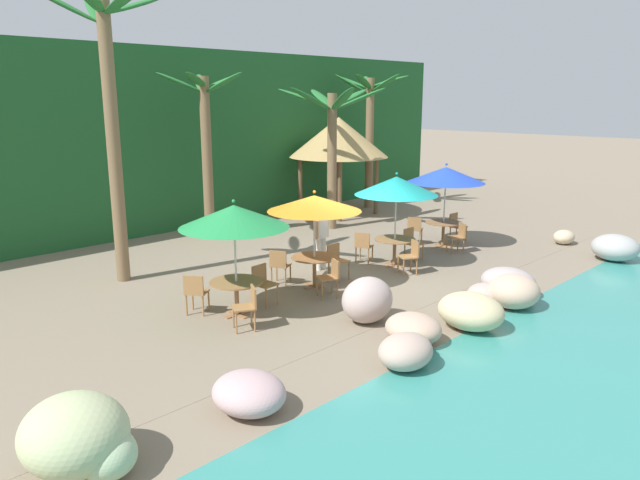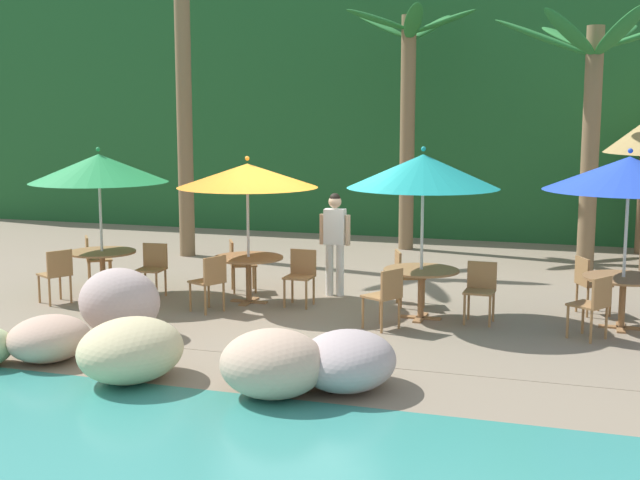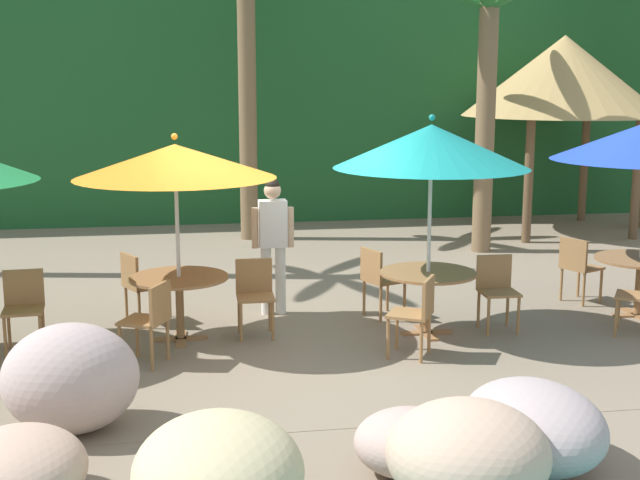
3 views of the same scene
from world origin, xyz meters
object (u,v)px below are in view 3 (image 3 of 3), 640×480
(chair_orange_left, at_px, (151,317))
(chair_teal_inland, at_px, (378,277))
(palm_tree_second, at_px, (247,49))
(chair_green_seaward, at_px, (24,304))
(dining_table_blue, at_px, (640,268))
(chair_blue_inland, at_px, (578,265))
(palm_tree_third, at_px, (487,51))
(waiter_in_white, at_px, (273,237))
(dining_table_teal, at_px, (428,282))
(chair_teal_seaward, at_px, (496,287))
(dining_table_orange, at_px, (179,287))
(chair_orange_seaward, at_px, (255,291))
(chair_teal_left, at_px, (418,311))
(umbrella_orange, at_px, (175,161))
(palapa_hut, at_px, (563,77))
(umbrella_teal, at_px, (431,146))
(chair_orange_inland, at_px, (139,283))

(chair_orange_left, height_order, chair_teal_inland, same)
(chair_teal_inland, xyz_separation_m, palm_tree_second, (-1.15, 5.47, 2.89))
(chair_green_seaward, height_order, dining_table_blue, chair_green_seaward)
(chair_orange_left, bearing_deg, chair_blue_inland, 16.50)
(palm_tree_third, distance_m, waiter_in_white, 5.64)
(dining_table_teal, height_order, chair_teal_seaward, chair_teal_seaward)
(chair_orange_left, relative_size, waiter_in_white, 0.51)
(dining_table_orange, bearing_deg, dining_table_blue, 0.81)
(chair_orange_seaward, distance_m, chair_teal_inland, 1.62)
(chair_teal_left, height_order, palm_tree_second, palm_tree_second)
(palm_tree_third, bearing_deg, waiter_in_white, -139.46)
(chair_orange_left, relative_size, palm_tree_third, 0.18)
(chair_blue_inland, height_order, waiter_in_white, waiter_in_white)
(dining_table_orange, distance_m, dining_table_blue, 5.60)
(chair_green_seaward, xyz_separation_m, chair_teal_seaward, (5.32, -0.08, 0.00))
(chair_blue_inland, bearing_deg, chair_teal_seaward, -147.15)
(umbrella_orange, distance_m, chair_teal_seaward, 3.96)
(chair_blue_inland, bearing_deg, palapa_hut, 68.31)
(chair_teal_seaward, bearing_deg, chair_teal_inland, 151.44)
(umbrella_orange, distance_m, chair_teal_inland, 2.89)
(umbrella_orange, xyz_separation_m, palapa_hut, (7.16, 5.88, 0.90))
(chair_teal_inland, bearing_deg, chair_teal_left, -87.53)
(dining_table_blue, distance_m, waiter_in_white, 4.54)
(chair_orange_seaward, bearing_deg, palm_tree_third, 44.75)
(umbrella_teal, xyz_separation_m, chair_teal_left, (-0.34, -0.79, -1.65))
(chair_green_seaward, bearing_deg, chair_teal_inland, 8.46)
(chair_teal_inland, bearing_deg, chair_orange_left, -153.55)
(dining_table_orange, xyz_separation_m, dining_table_blue, (5.59, 0.08, 0.00))
(palapa_hut, bearing_deg, dining_table_blue, -105.06)
(palm_tree_third, bearing_deg, chair_teal_left, -116.11)
(umbrella_orange, bearing_deg, chair_orange_inland, 124.35)
(dining_table_teal, bearing_deg, chair_orange_seaward, 171.16)
(umbrella_teal, distance_m, dining_table_blue, 3.20)
(waiter_in_white, bearing_deg, chair_orange_seaward, -109.94)
(chair_blue_inland, bearing_deg, dining_table_blue, -57.44)
(dining_table_blue, distance_m, chair_blue_inland, 0.86)
(chair_teal_seaward, bearing_deg, chair_orange_inland, 168.31)
(dining_table_blue, relative_size, chair_blue_inland, 1.26)
(chair_orange_seaward, relative_size, chair_orange_left, 1.00)
(dining_table_orange, distance_m, chair_orange_seaward, 0.86)
(chair_teal_inland, relative_size, dining_table_blue, 0.79)
(dining_table_teal, bearing_deg, umbrella_teal, 7.13)
(chair_orange_inland, xyz_separation_m, dining_table_teal, (3.29, -0.93, 0.10))
(umbrella_teal, bearing_deg, dining_table_blue, 6.16)
(umbrella_teal, relative_size, palapa_hut, 0.67)
(umbrella_teal, relative_size, chair_blue_inland, 2.90)
(umbrella_teal, bearing_deg, chair_teal_left, -113.27)
(palm_tree_second, bearing_deg, umbrella_teal, -75.98)
(umbrella_teal, relative_size, palm_tree_second, 0.49)
(chair_teal_left, distance_m, dining_table_blue, 3.31)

